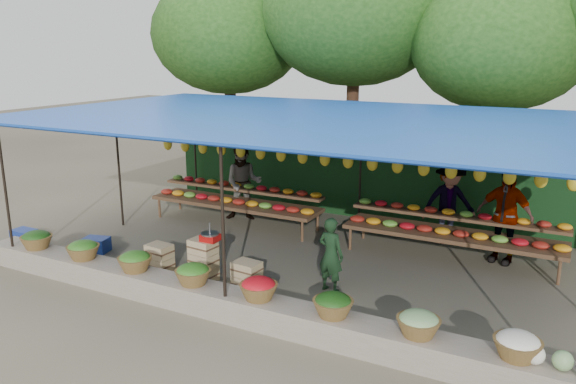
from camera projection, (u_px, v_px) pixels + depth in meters
The scene contains 16 objects.
ground at pixel (307, 259), 11.07m from camera, with size 60.00×60.00×0.00m, color brown.
stone_curb at pixel (231, 304), 8.65m from camera, with size 10.60×0.55×0.40m, color slate.
stall_canopy at pixel (310, 123), 10.46m from camera, with size 10.80×6.60×2.82m.
produce_baskets at pixel (225, 281), 8.60m from camera, with size 8.98×0.58×0.34m.
netting_backdrop at pixel (364, 168), 13.47m from camera, with size 10.60×0.06×2.50m, color #17411E.
tree_row at pixel (424, 22), 14.91m from camera, with size 16.51×5.50×7.12m.
fruit_table_left at pixel (236, 199), 13.19m from camera, with size 4.21×0.95×0.93m.
fruit_table_right at pixel (453, 229), 10.96m from camera, with size 4.21×0.95×0.93m.
crate_counter at pixel (202, 264), 9.99m from camera, with size 2.38×0.38×0.77m.
weighing_scale at pixel (210, 237), 9.77m from camera, with size 0.32×0.32×0.33m.
vendor_seated at pixel (331, 255), 9.46m from camera, with size 0.48×0.31×1.31m, color #163119.
customer_left at pixel (244, 183), 13.42m from camera, with size 0.89×0.69×1.83m, color slate.
customer_mid at pixel (449, 203), 11.80m from camera, with size 1.14×0.66×1.77m, color slate.
customer_right at pixel (505, 216), 10.71m from camera, with size 1.09×0.45×1.86m, color slate.
blue_crate_front at pixel (24, 236), 11.96m from camera, with size 0.49×0.35×0.29m, color navy.
blue_crate_back at pixel (96, 245), 11.43m from camera, with size 0.49×0.35×0.30m, color navy.
Camera 1 is at (4.43, -9.41, 4.03)m, focal length 35.00 mm.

